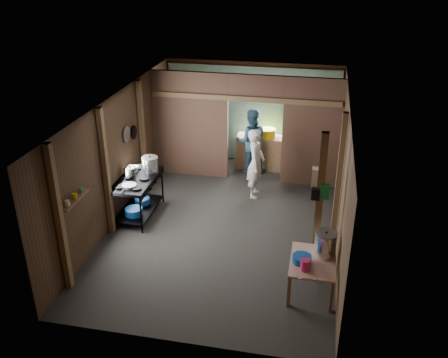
% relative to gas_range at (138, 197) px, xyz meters
% --- Properties ---
extents(floor, '(4.50, 7.00, 0.00)m').
position_rel_gas_range_xyz_m(floor, '(1.88, 0.07, -0.43)').
color(floor, '#262626').
rests_on(floor, ground).
extents(ceiling, '(4.50, 7.00, 0.00)m').
position_rel_gas_range_xyz_m(ceiling, '(1.88, 0.07, 2.17)').
color(ceiling, '#3A3632').
rests_on(ceiling, ground).
extents(wall_back, '(4.50, 0.00, 2.60)m').
position_rel_gas_range_xyz_m(wall_back, '(1.88, 3.57, 0.87)').
color(wall_back, '#46311E').
rests_on(wall_back, ground).
extents(wall_front, '(4.50, 0.00, 2.60)m').
position_rel_gas_range_xyz_m(wall_front, '(1.88, -3.43, 0.87)').
color(wall_front, '#46311E').
rests_on(wall_front, ground).
extents(wall_left, '(0.00, 7.00, 2.60)m').
position_rel_gas_range_xyz_m(wall_left, '(-0.37, 0.07, 0.87)').
color(wall_left, '#46311E').
rests_on(wall_left, ground).
extents(wall_right, '(0.00, 7.00, 2.60)m').
position_rel_gas_range_xyz_m(wall_right, '(4.13, 0.07, 0.87)').
color(wall_right, '#46311E').
rests_on(wall_right, ground).
extents(partition_left, '(1.85, 0.10, 2.60)m').
position_rel_gas_range_xyz_m(partition_left, '(0.55, 2.27, 0.87)').
color(partition_left, brown).
rests_on(partition_left, floor).
extents(partition_right, '(1.35, 0.10, 2.60)m').
position_rel_gas_range_xyz_m(partition_right, '(3.46, 2.27, 0.87)').
color(partition_right, brown).
rests_on(partition_right, floor).
extents(partition_header, '(1.30, 0.10, 0.60)m').
position_rel_gas_range_xyz_m(partition_header, '(2.13, 2.27, 1.87)').
color(partition_header, brown).
rests_on(partition_header, wall_back).
extents(turquoise_panel, '(4.40, 0.06, 2.50)m').
position_rel_gas_range_xyz_m(turquoise_panel, '(1.88, 3.51, 0.82)').
color(turquoise_panel, '#76B2B3').
rests_on(turquoise_panel, wall_back).
extents(back_counter, '(1.20, 0.50, 0.85)m').
position_rel_gas_range_xyz_m(back_counter, '(2.18, 3.02, -0.01)').
color(back_counter, olive).
rests_on(back_counter, floor).
extents(wall_clock, '(0.20, 0.03, 0.20)m').
position_rel_gas_range_xyz_m(wall_clock, '(2.13, 3.47, 1.47)').
color(wall_clock, silver).
rests_on(wall_clock, wall_back).
extents(post_left_a, '(0.10, 0.12, 2.60)m').
position_rel_gas_range_xyz_m(post_left_a, '(-0.30, -2.53, 0.87)').
color(post_left_a, olive).
rests_on(post_left_a, floor).
extents(post_left_b, '(0.10, 0.12, 2.60)m').
position_rel_gas_range_xyz_m(post_left_b, '(-0.30, -0.73, 0.87)').
color(post_left_b, olive).
rests_on(post_left_b, floor).
extents(post_left_c, '(0.10, 0.12, 2.60)m').
position_rel_gas_range_xyz_m(post_left_c, '(-0.30, 1.27, 0.87)').
color(post_left_c, olive).
rests_on(post_left_c, floor).
extents(post_right, '(0.10, 0.12, 2.60)m').
position_rel_gas_range_xyz_m(post_right, '(4.06, -0.13, 0.87)').
color(post_right, olive).
rests_on(post_right, floor).
extents(post_free, '(0.12, 0.12, 2.60)m').
position_rel_gas_range_xyz_m(post_free, '(3.73, -1.23, 0.87)').
color(post_free, olive).
rests_on(post_free, floor).
extents(cross_beam, '(4.40, 0.12, 0.12)m').
position_rel_gas_range_xyz_m(cross_beam, '(1.88, 2.22, 1.62)').
color(cross_beam, olive).
rests_on(cross_beam, wall_left).
extents(pan_lid_big, '(0.03, 0.34, 0.34)m').
position_rel_gas_range_xyz_m(pan_lid_big, '(-0.33, 0.47, 1.22)').
color(pan_lid_big, gray).
rests_on(pan_lid_big, wall_left).
extents(pan_lid_small, '(0.03, 0.30, 0.30)m').
position_rel_gas_range_xyz_m(pan_lid_small, '(-0.33, 0.87, 1.12)').
color(pan_lid_small, black).
rests_on(pan_lid_small, wall_left).
extents(wall_shelf, '(0.14, 0.80, 0.03)m').
position_rel_gas_range_xyz_m(wall_shelf, '(-0.27, -2.03, 0.97)').
color(wall_shelf, olive).
rests_on(wall_shelf, wall_left).
extents(jar_white, '(0.07, 0.07, 0.10)m').
position_rel_gas_range_xyz_m(jar_white, '(-0.27, -2.28, 1.03)').
color(jar_white, silver).
rests_on(jar_white, wall_shelf).
extents(jar_yellow, '(0.08, 0.08, 0.10)m').
position_rel_gas_range_xyz_m(jar_yellow, '(-0.27, -2.03, 1.03)').
color(jar_yellow, gold).
rests_on(jar_yellow, wall_shelf).
extents(jar_green, '(0.06, 0.06, 0.10)m').
position_rel_gas_range_xyz_m(jar_green, '(-0.27, -1.81, 1.03)').
color(jar_green, '#1D813E').
rests_on(jar_green, wall_shelf).
extents(bag_white, '(0.22, 0.15, 0.32)m').
position_rel_gas_range_xyz_m(bag_white, '(3.68, -1.15, 1.35)').
color(bag_white, silver).
rests_on(bag_white, post_free).
extents(bag_green, '(0.16, 0.12, 0.24)m').
position_rel_gas_range_xyz_m(bag_green, '(3.80, -1.29, 1.17)').
color(bag_green, '#1D813E').
rests_on(bag_green, post_free).
extents(bag_black, '(0.14, 0.10, 0.20)m').
position_rel_gas_range_xyz_m(bag_black, '(3.66, -1.31, 1.12)').
color(bag_black, black).
rests_on(bag_black, post_free).
extents(gas_range, '(0.76, 1.47, 0.87)m').
position_rel_gas_range_xyz_m(gas_range, '(0.00, 0.00, 0.00)').
color(gas_range, black).
rests_on(gas_range, floor).
extents(prep_table, '(0.73, 1.01, 0.60)m').
position_rel_gas_range_xyz_m(prep_table, '(3.71, -1.83, -0.14)').
color(prep_table, tan).
rests_on(prep_table, floor).
extents(stove_pot_large, '(0.40, 0.40, 0.35)m').
position_rel_gas_range_xyz_m(stove_pot_large, '(0.17, 0.40, 0.59)').
color(stove_pot_large, silver).
rests_on(stove_pot_large, gas_range).
extents(stove_pot_med, '(0.27, 0.27, 0.22)m').
position_rel_gas_range_xyz_m(stove_pot_med, '(-0.17, 0.10, 0.53)').
color(stove_pot_med, silver).
rests_on(stove_pot_med, gas_range).
extents(stove_saucepan, '(0.18, 0.18, 0.10)m').
position_rel_gas_range_xyz_m(stove_saucepan, '(-0.17, 0.37, 0.49)').
color(stove_saucepan, silver).
rests_on(stove_saucepan, gas_range).
extents(frying_pan, '(0.36, 0.55, 0.07)m').
position_rel_gas_range_xyz_m(frying_pan, '(0.00, -0.40, 0.46)').
color(frying_pan, gray).
rests_on(frying_pan, gas_range).
extents(blue_tub_front, '(0.36, 0.36, 0.15)m').
position_rel_gas_range_xyz_m(blue_tub_front, '(0.00, -0.28, -0.19)').
color(blue_tub_front, '#114793').
rests_on(blue_tub_front, gas_range).
extents(blue_tub_back, '(0.32, 0.32, 0.13)m').
position_rel_gas_range_xyz_m(blue_tub_back, '(0.00, 0.23, -0.20)').
color(blue_tub_back, '#114793').
rests_on(blue_tub_back, gas_range).
extents(stock_pot, '(0.47, 0.47, 0.44)m').
position_rel_gas_range_xyz_m(stock_pot, '(3.89, -1.61, 0.36)').
color(stock_pot, silver).
rests_on(stock_pot, prep_table).
extents(wash_basin, '(0.40, 0.40, 0.12)m').
position_rel_gas_range_xyz_m(wash_basin, '(3.53, -1.91, 0.22)').
color(wash_basin, '#114793').
rests_on(wash_basin, prep_table).
extents(pink_bucket, '(0.21, 0.21, 0.19)m').
position_rel_gas_range_xyz_m(pink_bucket, '(3.60, -2.11, 0.26)').
color(pink_bucket, '#BE2663').
rests_on(pink_bucket, prep_table).
extents(knife, '(0.30, 0.06, 0.01)m').
position_rel_gas_range_xyz_m(knife, '(3.65, -2.35, 0.17)').
color(knife, silver).
rests_on(knife, prep_table).
extents(yellow_tub, '(0.39, 0.39, 0.22)m').
position_rel_gas_range_xyz_m(yellow_tub, '(2.36, 3.02, 0.52)').
color(yellow_tub, gold).
rests_on(yellow_tub, back_counter).
extents(cook, '(0.39, 0.59, 1.61)m').
position_rel_gas_range_xyz_m(cook, '(2.29, 1.42, 0.37)').
color(cook, silver).
rests_on(cook, floor).
extents(worker_back, '(0.92, 0.79, 1.65)m').
position_rel_gas_range_xyz_m(worker_back, '(1.98, 2.72, 0.39)').
color(worker_back, '#315A76').
rests_on(worker_back, floor).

